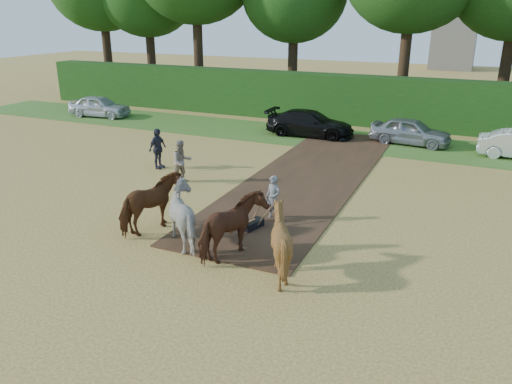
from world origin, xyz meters
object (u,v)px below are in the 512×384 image
Objects in this scene: spectator_near at (182,162)px; parked_cars at (388,131)px; plough_team at (213,221)px; spectator_far at (158,149)px.

parked_cars is (6.67, 9.91, -0.19)m from spectator_near.
plough_team is (4.19, -5.01, 0.04)m from spectator_near.
parked_cars is at bearing -40.69° from spectator_far.
parked_cars is (2.48, 14.91, -0.22)m from plough_team.
parked_cars is at bearing 2.11° from spectator_near.
spectator_near reaches higher than parked_cars.
spectator_far is 0.05× the size of parked_cars.
spectator_far is at bearing -135.20° from parked_cars.
spectator_near is at bearing -116.87° from spectator_far.
spectator_near is at bearing 129.91° from plough_team.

